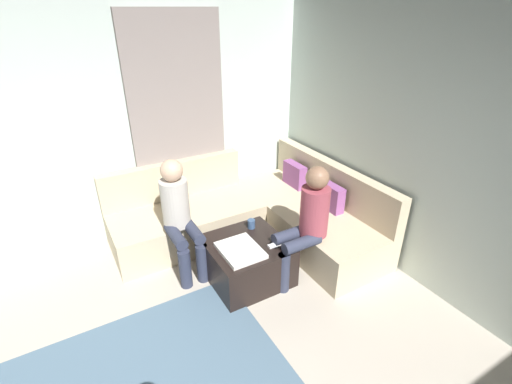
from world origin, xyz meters
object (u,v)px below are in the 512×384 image
(person_on_couch_back, at_px, (306,221))
(person_on_couch_side, at_px, (179,213))
(sectional_couch, at_px, (255,215))
(coffee_mug, at_px, (251,224))
(ottoman, at_px, (247,260))
(game_remote, at_px, (275,245))

(person_on_couch_back, height_order, person_on_couch_side, same)
(sectional_couch, height_order, coffee_mug, sectional_couch)
(ottoman, bearing_deg, game_remote, 50.71)
(sectional_couch, xyz_separation_m, person_on_couch_side, (0.15, -0.96, 0.38))
(person_on_couch_back, bearing_deg, ottoman, 63.67)
(coffee_mug, distance_m, game_remote, 0.40)
(sectional_couch, bearing_deg, person_on_couch_back, 3.54)
(coffee_mug, xyz_separation_m, game_remote, (0.40, 0.04, -0.04))
(game_remote, distance_m, person_on_couch_back, 0.38)
(coffee_mug, height_order, game_remote, coffee_mug)
(sectional_couch, relative_size, coffee_mug, 26.84)
(sectional_couch, relative_size, person_on_couch_back, 2.12)
(person_on_couch_back, bearing_deg, coffee_mug, 35.41)
(sectional_couch, relative_size, game_remote, 17.00)
(game_remote, bearing_deg, person_on_couch_back, 75.59)
(ottoman, distance_m, person_on_couch_back, 0.73)
(sectional_couch, distance_m, ottoman, 0.79)
(ottoman, xyz_separation_m, person_on_couch_back, (0.26, 0.52, 0.45))
(coffee_mug, distance_m, person_on_couch_back, 0.62)
(person_on_couch_side, bearing_deg, person_on_couch_back, 143.78)
(ottoman, height_order, coffee_mug, coffee_mug)
(person_on_couch_side, bearing_deg, coffee_mug, 158.48)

